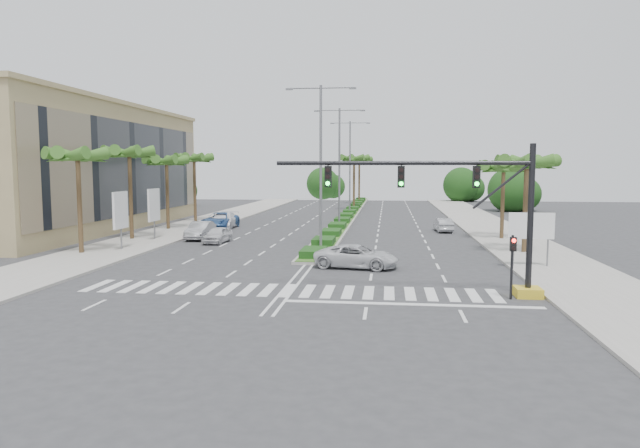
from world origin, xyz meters
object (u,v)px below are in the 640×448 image
Objects in this scene: car_parked_a at (218,235)px; car_parked_b at (200,230)px; car_parked_d at (224,221)px; car_right at (443,225)px; car_crossing at (357,256)px; car_parked_c at (220,221)px.

car_parked_a is 0.84× the size of car_parked_b.
car_parked_d is 1.41× the size of car_right.
car_parked_b is 1.16× the size of car_right.
car_parked_a is 21.74m from car_right.
car_parked_b is at bearing 57.75° from car_crossing.
car_crossing reaches higher than car_parked_a.
car_parked_b is at bearing 138.87° from car_parked_a.
car_parked_c is 25.55m from car_crossing.
car_right is (7.15, 20.85, -0.06)m from car_crossing.
car_parked_b is at bearing -83.79° from car_parked_c.
car_right is (21.68, -0.29, -0.16)m from car_parked_d.
car_parked_b is 0.90× the size of car_crossing.
car_parked_d is (-0.47, 8.58, 0.06)m from car_parked_b.
car_parked_c is at bearing -4.68° from car_right.
car_parked_b is 8.59m from car_parked_d.
car_crossing is at bearing 66.27° from car_right.
car_parked_c is 1.50× the size of car_right.
car_crossing is 1.29× the size of car_right.
car_parked_a is at bearing -73.36° from car_parked_c.
car_parked_a is 11.14m from car_parked_d.
car_crossing is at bearing -58.18° from car_parked_d.
car_parked_d reaches higher than car_parked_b.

